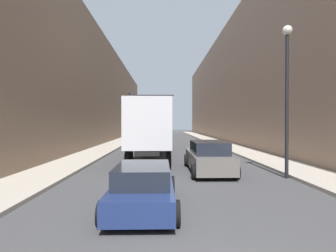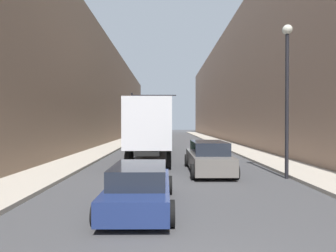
% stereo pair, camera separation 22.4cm
% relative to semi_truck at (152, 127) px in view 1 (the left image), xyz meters
% --- Properties ---
extents(sidewalk_right, '(2.61, 80.00, 0.15)m').
position_rel_semi_truck_xyz_m(sidewalk_right, '(7.89, 12.64, -2.18)').
color(sidewalk_right, '#B2A899').
rests_on(sidewalk_right, ground).
extents(sidewalk_left, '(2.61, 80.00, 0.15)m').
position_rel_semi_truck_xyz_m(sidewalk_left, '(-4.78, 12.64, -2.18)').
color(sidewalk_left, '#B2A899').
rests_on(sidewalk_left, ground).
extents(building_right, '(6.00, 80.00, 15.57)m').
position_rel_semi_truck_xyz_m(building_right, '(12.19, 12.64, 5.53)').
color(building_right, '#997A66').
rests_on(building_right, ground).
extents(building_left, '(6.00, 80.00, 13.09)m').
position_rel_semi_truck_xyz_m(building_left, '(-9.09, 12.64, 4.29)').
color(building_left, '#846B56').
rests_on(building_left, ground).
extents(semi_truck, '(2.57, 14.14, 3.89)m').
position_rel_semi_truck_xyz_m(semi_truck, '(0.00, 0.00, 0.00)').
color(semi_truck, silver).
rests_on(semi_truck, ground).
extents(sedan_car, '(1.97, 4.22, 1.29)m').
position_rel_semi_truck_xyz_m(sedan_car, '(0.21, -12.55, -1.64)').
color(sedan_car, navy).
rests_on(sedan_car, ground).
extents(suv_car, '(2.10, 4.90, 1.59)m').
position_rel_semi_truck_xyz_m(suv_car, '(3.13, -6.95, -1.50)').
color(suv_car, slate).
rests_on(suv_car, ground).
extents(traffic_signal_gantry, '(5.69, 0.35, 6.33)m').
position_rel_semi_truck_xyz_m(traffic_signal_gantry, '(-2.03, 12.66, 2.10)').
color(traffic_signal_gantry, black).
rests_on(traffic_signal_gantry, ground).
extents(street_lamp, '(0.44, 0.44, 6.93)m').
position_rel_semi_truck_xyz_m(street_lamp, '(6.43, -8.54, 2.18)').
color(street_lamp, black).
rests_on(street_lamp, ground).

